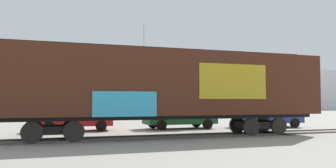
# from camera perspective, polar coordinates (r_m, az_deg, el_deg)

# --- Properties ---
(ground_plane) EXTENTS (260.00, 260.00, 0.00)m
(ground_plane) POSITION_cam_1_polar(r_m,az_deg,el_deg) (17.94, 3.70, -8.49)
(ground_plane) COLOR gray
(track) EXTENTS (59.99, 5.31, 0.08)m
(track) POSITION_cam_1_polar(r_m,az_deg,el_deg) (19.27, 11.50, -7.94)
(track) COLOR #4C4742
(track) RESTS_ON ground_plane
(freight_car) EXTENTS (16.60, 3.99, 4.44)m
(freight_car) POSITION_cam_1_polar(r_m,az_deg,el_deg) (17.48, -0.42, -0.18)
(freight_car) COLOR #472316
(freight_car) RESTS_ON ground_plane
(flagpole) EXTENTS (0.30, 1.40, 8.53)m
(flagpole) POSITION_cam_1_polar(r_m,az_deg,el_deg) (31.13, -3.96, 3.61)
(flagpole) COLOR silver
(flagpole) RESTS_ON ground_plane
(hillside) EXTENTS (152.19, 34.55, 13.12)m
(hillside) POSITION_cam_1_polar(r_m,az_deg,el_deg) (82.59, -11.53, -0.97)
(hillside) COLOR silver
(hillside) RESTS_ON ground_plane
(parked_car_red) EXTENTS (4.45, 2.22, 1.72)m
(parked_car_red) POSITION_cam_1_polar(r_m,az_deg,el_deg) (22.02, -14.79, -5.14)
(parked_car_red) COLOR #B21E1E
(parked_car_red) RESTS_ON ground_plane
(parked_car_green) EXTENTS (4.73, 2.25, 1.68)m
(parked_car_green) POSITION_cam_1_polar(r_m,az_deg,el_deg) (23.00, 1.88, -5.19)
(parked_car_green) COLOR #1E5933
(parked_car_green) RESTS_ON ground_plane
(parked_car_blue) EXTENTS (4.66, 2.05, 1.54)m
(parked_car_blue) POSITION_cam_1_polar(r_m,az_deg,el_deg) (25.19, 15.67, -4.93)
(parked_car_blue) COLOR navy
(parked_car_blue) RESTS_ON ground_plane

